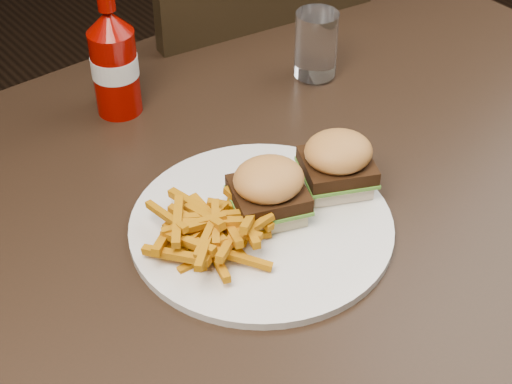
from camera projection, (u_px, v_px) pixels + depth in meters
dining_table at (282, 179)px, 1.03m from camera, size 1.20×0.80×0.04m
chair_far at (222, 125)px, 1.65m from camera, size 0.48×0.48×0.04m
plate at (261, 226)px, 0.92m from camera, size 0.31×0.31×0.01m
sandwich_half_a at (268, 208)px, 0.92m from camera, size 0.09×0.09×0.02m
sandwich_half_b at (336, 180)px, 0.96m from camera, size 0.10×0.09×0.02m
fries_pile at (212, 226)px, 0.88m from camera, size 0.15×0.15×0.05m
ketchup_bottle at (116, 74)px, 1.08m from camera, size 0.08×0.08×0.13m
tumbler at (316, 44)px, 1.16m from camera, size 0.08×0.08×0.10m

